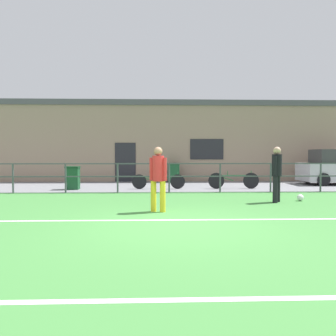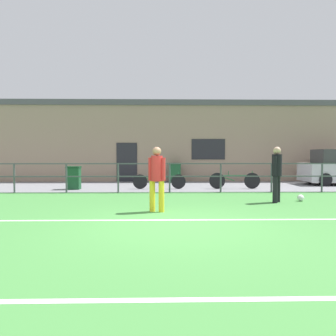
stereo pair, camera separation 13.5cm
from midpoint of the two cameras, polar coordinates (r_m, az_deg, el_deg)
ground at (r=7.19m, az=2.14°, el=-9.85°), size 60.00×44.00×0.04m
field_line_touchline at (r=7.73m, az=1.89°, el=-8.82°), size 36.00×0.11×0.00m
field_line_hash at (r=3.73m, az=5.69°, el=-21.39°), size 36.00×0.11×0.00m
pavement_strip at (r=15.59m, az=0.28°, el=-3.10°), size 48.00×5.00×0.02m
perimeter_fence at (r=13.04m, az=0.58°, el=-0.93°), size 36.07×0.07×1.15m
clubhouse_facade at (r=19.23m, az=-0.02°, el=4.52°), size 28.00×2.56×4.41m
player_goalkeeper at (r=10.90m, az=18.33°, el=-0.47°), size 0.33×0.40×1.73m
player_striker at (r=8.70m, az=-1.47°, el=-1.20°), size 0.45×0.30×1.69m
soccer_ball_match at (r=11.56m, az=21.93°, el=-4.73°), size 0.21×0.21×0.21m
bicycle_parked_0 at (r=14.26m, az=-1.25°, el=-2.26°), size 2.25×0.04×0.72m
bicycle_parked_1 at (r=14.62m, az=11.51°, el=-2.08°), size 2.18×0.04×0.77m
trash_bin_0 at (r=14.62m, az=-15.50°, el=-1.59°), size 0.56×0.48×0.97m
trash_bin_1 at (r=17.53m, az=1.41°, el=-0.78°), size 0.61×0.52×1.01m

